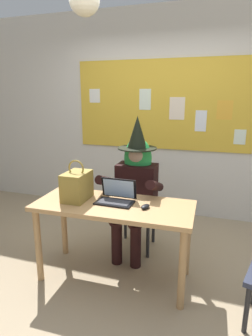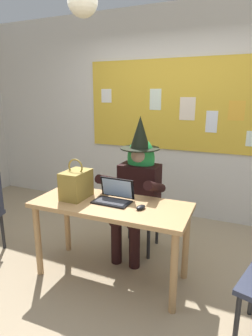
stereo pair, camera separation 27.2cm
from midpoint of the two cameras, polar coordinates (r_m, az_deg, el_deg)
ground_plane at (r=2.92m, az=1.64°, el=-20.81°), size 24.00×24.00×0.00m
wall_back_bulletin at (r=4.01m, az=11.18°, el=10.45°), size 6.30×1.91×2.82m
desk_main at (r=2.60m, az=-0.06°, el=-9.30°), size 1.44×0.63×0.74m
chair_at_desk at (r=3.21m, az=5.49°, el=-7.20°), size 0.44×0.44×0.90m
person_costumed at (r=3.00m, az=4.95°, el=-2.77°), size 0.59×0.67×1.48m
laptop at (r=2.58m, az=0.55°, el=-5.80°), size 0.34×0.24×0.20m
computer_mouse at (r=2.44m, az=6.22°, el=-7.94°), size 0.09×0.12×0.03m
handbag at (r=2.67m, az=-7.14°, el=-3.27°), size 0.20×0.30×0.38m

